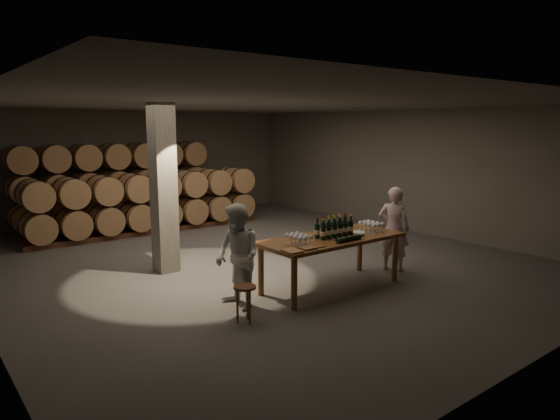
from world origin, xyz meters
TOP-DOWN VIEW (x-y plane):
  - room at (-1.80, 0.20)m, footprint 12.00×12.00m
  - tasting_table at (0.00, -2.50)m, footprint 2.60×1.10m
  - barrel_stack_back at (-0.96, 5.20)m, footprint 5.48×0.95m
  - barrel_stack_front at (-0.57, 3.80)m, footprint 6.26×0.95m
  - bottle_cluster at (0.06, -2.50)m, footprint 0.74×0.24m
  - lying_bottles at (0.02, -2.90)m, footprint 0.63×0.08m
  - glass_cluster_left at (-0.78, -2.55)m, footprint 0.30×0.41m
  - glass_cluster_right at (0.93, -2.57)m, footprint 0.30×0.41m
  - plate at (0.60, -2.54)m, footprint 0.28×0.28m
  - notebook_near at (-0.87, -2.89)m, footprint 0.25×0.21m
  - notebook_corner at (-1.17, -2.86)m, footprint 0.26×0.32m
  - pen at (-0.63, -2.95)m, footprint 0.16×0.03m
  - stool at (-2.04, -2.87)m, footprint 0.32×0.32m
  - person_man at (1.69, -2.46)m, footprint 0.65×0.72m
  - person_woman at (-1.79, -2.31)m, footprint 0.62×0.79m

SIDE VIEW (x-z plane):
  - stool at x=-2.04m, z-range 0.17..0.71m
  - tasting_table at x=0.00m, z-range 0.35..1.25m
  - person_woman at x=-1.79m, z-range 0.00..1.62m
  - person_man at x=1.69m, z-range 0.00..1.64m
  - barrel_stack_front at x=-0.57m, z-range 0.04..1.61m
  - pen at x=-0.63m, z-range 0.90..0.91m
  - plate at x=0.60m, z-range 0.90..0.92m
  - notebook_corner at x=-1.17m, z-range 0.90..0.92m
  - notebook_near at x=-0.87m, z-range 0.90..0.93m
  - lying_bottles at x=0.02m, z-range 0.90..0.98m
  - glass_cluster_left at x=-0.78m, z-range 0.94..1.11m
  - glass_cluster_right at x=0.93m, z-range 0.94..1.11m
  - bottle_cluster at x=0.06m, z-range 0.85..1.21m
  - barrel_stack_back at x=-0.96m, z-range 0.04..2.35m
  - room at x=-1.80m, z-range -4.40..7.60m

